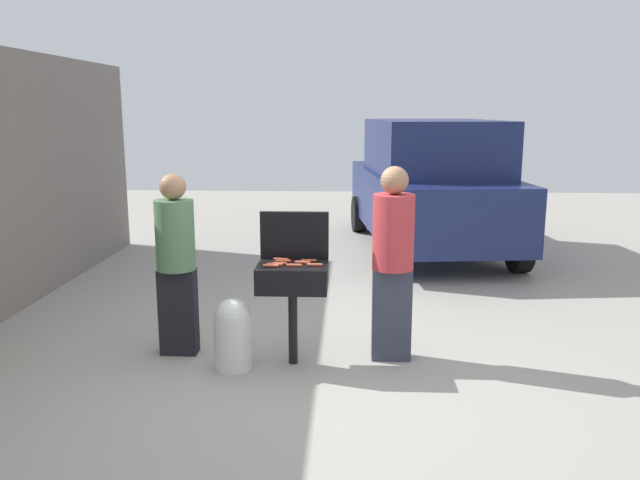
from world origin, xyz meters
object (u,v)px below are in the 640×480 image
object	(u,v)px
hot_dog_0	(281,259)
hot_dog_6	(303,262)
hot_dog_5	(309,261)
person_right	(393,257)
hot_dog_1	(279,264)
hot_dog_2	(271,266)
person_left	(176,258)
hot_dog_4	(315,265)
propane_tank	(233,333)
hot_dog_8	(275,264)
hot_dog_7	(283,261)
hot_dog_3	(294,265)
bbq_grill	(293,281)
parked_minivan	(430,185)

from	to	relation	value
hot_dog_0	hot_dog_6	world-z (taller)	same
hot_dog_5	person_right	bearing A→B (deg)	4.26
hot_dog_1	hot_dog_2	world-z (taller)	same
hot_dog_2	person_left	distance (m)	0.92
hot_dog_1	hot_dog_5	size ratio (longest dim) A/B	1.00
hot_dog_4	propane_tank	xyz separation A→B (m)	(-0.69, -0.09, -0.58)
hot_dog_0	hot_dog_8	xyz separation A→B (m)	(-0.03, -0.19, 0.00)
hot_dog_7	hot_dog_6	bearing A→B (deg)	-12.47
hot_dog_3	hot_dog_8	world-z (taller)	same
hot_dog_7	person_left	size ratio (longest dim) A/B	0.08
bbq_grill	propane_tank	distance (m)	0.67
hot_dog_3	hot_dog_4	bearing A→B (deg)	7.97
bbq_grill	person_right	bearing A→B (deg)	10.05
hot_dog_3	parked_minivan	bearing A→B (deg)	70.33
hot_dog_8	hot_dog_6	bearing A→B (deg)	21.35
hot_dog_7	hot_dog_3	bearing A→B (deg)	-53.25
hot_dog_7	hot_dog_5	bearing A→B (deg)	7.39
hot_dog_5	parked_minivan	distance (m)	4.87
hot_dog_2	hot_dog_3	world-z (taller)	same
hot_dog_0	hot_dog_1	world-z (taller)	same
bbq_grill	hot_dog_4	xyz separation A→B (m)	(0.19, -0.05, 0.15)
parked_minivan	hot_dog_3	bearing A→B (deg)	63.84
person_right	hot_dog_4	bearing A→B (deg)	23.71
bbq_grill	hot_dog_8	bearing A→B (deg)	-158.25
hot_dog_2	hot_dog_8	bearing A→B (deg)	53.26
hot_dog_4	hot_dog_8	xyz separation A→B (m)	(-0.33, -0.01, 0.00)
hot_dog_2	hot_dog_7	size ratio (longest dim) A/B	1.00
hot_dog_6	parked_minivan	xyz separation A→B (m)	(1.64, 4.67, 0.13)
hot_dog_7	parked_minivan	bearing A→B (deg)	68.61
hot_dog_0	person_left	size ratio (longest dim) A/B	0.08
hot_dog_4	person_left	size ratio (longest dim) A/B	0.08
person_right	hot_dog_3	bearing A→B (deg)	21.95
propane_tank	parked_minivan	world-z (taller)	parked_minivan
bbq_grill	hot_dog_8	world-z (taller)	hot_dog_8
propane_tank	person_left	xyz separation A→B (m)	(-0.55, 0.33, 0.57)
bbq_grill	hot_dog_2	bearing A→B (deg)	-150.54
hot_dog_0	person_right	distance (m)	0.97
hot_dog_4	parked_minivan	distance (m)	4.99
hot_dog_8	person_right	world-z (taller)	person_right
bbq_grill	person_right	world-z (taller)	person_right
hot_dog_5	hot_dog_7	world-z (taller)	same
hot_dog_5	hot_dog_4	bearing A→B (deg)	-68.67
hot_dog_0	hot_dog_1	size ratio (longest dim) A/B	1.00
hot_dog_8	parked_minivan	xyz separation A→B (m)	(1.87, 4.75, 0.13)
bbq_grill	hot_dog_6	world-z (taller)	hot_dog_6
hot_dog_0	parked_minivan	xyz separation A→B (m)	(1.84, 4.56, 0.13)
hot_dog_4	propane_tank	size ratio (longest dim) A/B	0.21
hot_dog_4	parked_minivan	size ratio (longest dim) A/B	0.03
parked_minivan	hot_dog_6	bearing A→B (deg)	64.13
person_right	hot_dog_0	bearing A→B (deg)	7.77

